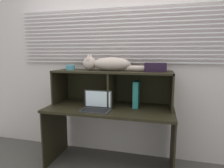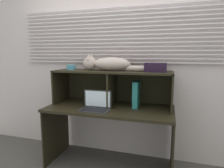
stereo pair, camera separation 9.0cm
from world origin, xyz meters
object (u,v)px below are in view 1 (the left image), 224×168
Objects in this scene: small_basket at (70,67)px; storage_box at (156,67)px; binder_upright at (136,94)px; cat at (107,64)px; book_stack at (95,102)px; laptop at (96,106)px.

small_basket is 0.46× the size of storage_box.
binder_upright is 1.26× the size of storage_box.
cat is 3.56× the size of book_stack.
storage_box reaches higher than binder_upright.
cat is 0.54m from laptop.
storage_box reaches higher than small_basket.
binder_upright is (0.37, 0.00, -0.36)m from cat.
binder_upright is 1.34× the size of book_stack.
binder_upright is 2.76× the size of small_basket.
small_basket is at bearing 180.00° from storage_box.
binder_upright is (0.42, 0.26, 0.11)m from laptop.
storage_box reaches higher than book_stack.
book_stack is 0.94× the size of storage_box.
small_basket is at bearing -179.86° from book_stack.
book_stack is at bearing 111.21° from laptop.
storage_box is (0.74, -0.00, 0.46)m from book_stack.
small_basket is (-0.44, 0.26, 0.41)m from laptop.
laptop is at bearing -68.79° from book_stack.
cat is at bearing -0.30° from book_stack.
book_stack is 2.06× the size of small_basket.
laptop is at bearing -102.49° from cat.
small_basket reaches higher than laptop.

